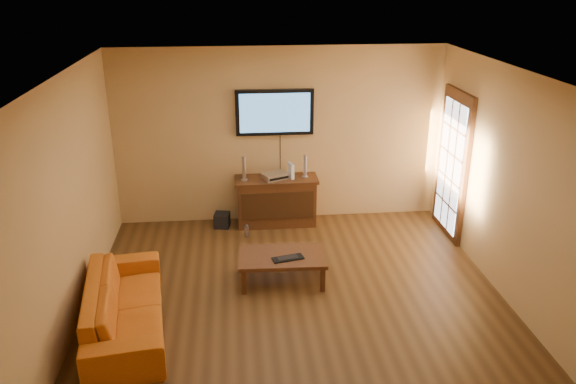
{
  "coord_description": "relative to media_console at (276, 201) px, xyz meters",
  "views": [
    {
      "loc": [
        -0.69,
        -5.75,
        3.7
      ],
      "look_at": [
        -0.04,
        0.8,
        1.1
      ],
      "focal_mm": 35.0,
      "sensor_mm": 36.0,
      "label": 1
    }
  ],
  "objects": [
    {
      "name": "french_door",
      "position": [
        2.53,
        -0.55,
        0.67
      ],
      "size": [
        0.07,
        1.02,
        2.22
      ],
      "color": "#3C1E0D",
      "rests_on": "ground"
    },
    {
      "name": "av_receiver",
      "position": [
        -0.02,
        -0.0,
        0.42
      ],
      "size": [
        0.45,
        0.39,
        0.08
      ],
      "primitive_type": "cube",
      "rotation": [
        0.0,
        0.0,
        0.41
      ],
      "color": "silver",
      "rests_on": "media_console"
    },
    {
      "name": "ground_plane",
      "position": [
        0.07,
        -2.25,
        -0.38
      ],
      "size": [
        5.0,
        5.0,
        0.0
      ],
      "primitive_type": "plane",
      "color": "#3C2610",
      "rests_on": "ground"
    },
    {
      "name": "sofa",
      "position": [
        -1.87,
        -2.6,
        0.01
      ],
      "size": [
        0.86,
        2.08,
        0.79
      ],
      "primitive_type": "imported",
      "rotation": [
        0.0,
        0.0,
        1.71
      ],
      "color": "#C15E15",
      "rests_on": "ground"
    },
    {
      "name": "room_walls",
      "position": [
        0.07,
        -1.63,
        1.31
      ],
      "size": [
        5.0,
        5.0,
        5.0
      ],
      "color": "tan",
      "rests_on": "ground"
    },
    {
      "name": "subwoofer",
      "position": [
        -0.85,
        -0.04,
        -0.27
      ],
      "size": [
        0.26,
        0.26,
        0.23
      ],
      "primitive_type": "cube",
      "rotation": [
        0.0,
        0.0,
        -0.17
      ],
      "color": "black",
      "rests_on": "ground"
    },
    {
      "name": "media_console",
      "position": [
        0.0,
        0.0,
        0.0
      ],
      "size": [
        1.26,
        0.48,
        0.75
      ],
      "color": "#3C1E0D",
      "rests_on": "ground"
    },
    {
      "name": "coffee_table",
      "position": [
        -0.07,
        -1.76,
        -0.05
      ],
      "size": [
        1.11,
        0.69,
        0.37
      ],
      "color": "#3C1E0D",
      "rests_on": "ground"
    },
    {
      "name": "television",
      "position": [
        0.0,
        0.2,
        1.35
      ],
      "size": [
        1.17,
        0.08,
        0.69
      ],
      "color": "black",
      "rests_on": "ground"
    },
    {
      "name": "speaker_right",
      "position": [
        0.44,
        0.02,
        0.54
      ],
      "size": [
        0.1,
        0.1,
        0.35
      ],
      "color": "silver",
      "rests_on": "media_console"
    },
    {
      "name": "keyboard",
      "position": [
        -0.01,
        -1.87,
        0.0
      ],
      "size": [
        0.41,
        0.23,
        0.02
      ],
      "color": "black",
      "rests_on": "coffee_table"
    },
    {
      "name": "bottle",
      "position": [
        -0.48,
        -0.43,
        -0.29
      ],
      "size": [
        0.07,
        0.07,
        0.2
      ],
      "color": "white",
      "rests_on": "ground"
    },
    {
      "name": "speaker_left",
      "position": [
        -0.49,
        -0.03,
        0.55
      ],
      "size": [
        0.1,
        0.1,
        0.37
      ],
      "color": "silver",
      "rests_on": "media_console"
    },
    {
      "name": "game_console",
      "position": [
        0.22,
        -0.0,
        0.49
      ],
      "size": [
        0.09,
        0.18,
        0.24
      ],
      "primitive_type": "cube",
      "rotation": [
        0.0,
        0.0,
        0.27
      ],
      "color": "white",
      "rests_on": "media_console"
    }
  ]
}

